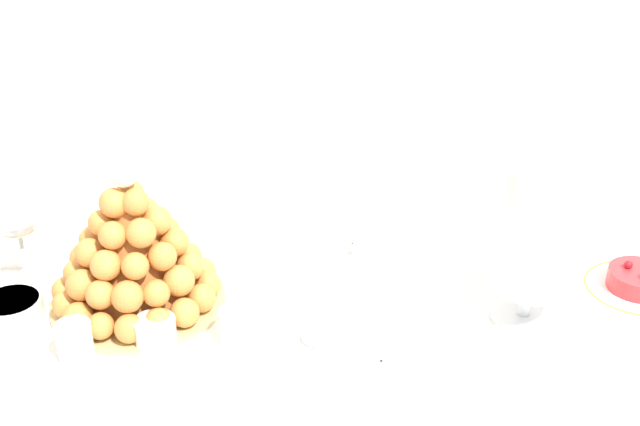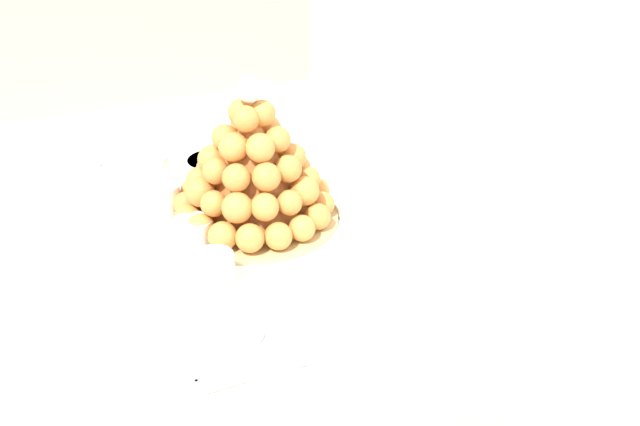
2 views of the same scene
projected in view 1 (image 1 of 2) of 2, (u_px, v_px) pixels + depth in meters
buffet_table at (257, 368)px, 1.32m from camera, size 1.55×0.79×0.76m
serving_tray at (164, 316)px, 1.27m from camera, size 0.63×0.34×0.02m
croquembouche at (133, 254)px, 1.26m from camera, size 0.27×0.27×0.24m
dessert_cup_mid_left at (75, 342)px, 1.17m from camera, size 0.05×0.05×0.05m
dessert_cup_centre at (156, 334)px, 1.19m from camera, size 0.06×0.06×0.05m
dessert_cup_mid_right at (238, 328)px, 1.20m from camera, size 0.06×0.06×0.05m
dessert_cup_right at (320, 323)px, 1.21m from camera, size 0.06×0.06×0.05m
creme_brulee_ramekin at (11, 307)px, 1.26m from camera, size 0.10×0.10×0.03m
macaron_goblet at (535, 230)px, 1.21m from camera, size 0.12×0.12×0.26m
fruit_tart_plate at (638, 284)px, 1.34m from camera, size 0.17×0.17×0.05m
wine_glass at (16, 218)px, 1.31m from camera, size 0.07×0.07×0.17m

